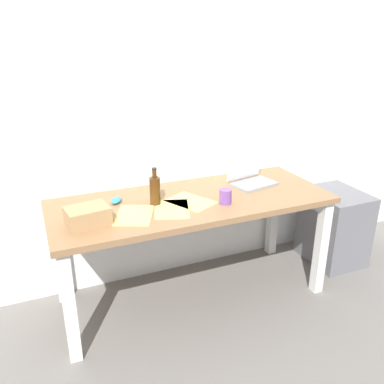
% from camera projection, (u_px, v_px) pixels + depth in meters
% --- Properties ---
extents(ground_plane, '(8.00, 8.00, 0.00)m').
position_uv_depth(ground_plane, '(192.00, 294.00, 2.94)').
color(ground_plane, slate).
extents(back_wall, '(5.20, 0.08, 2.60)m').
position_uv_depth(back_wall, '(169.00, 106.00, 2.82)').
color(back_wall, white).
rests_on(back_wall, ground).
extents(desk, '(1.85, 0.73, 0.76)m').
position_uv_depth(desk, '(192.00, 212.00, 2.69)').
color(desk, olive).
rests_on(desk, ground).
extents(laptop_right, '(0.34, 0.28, 0.22)m').
position_uv_depth(laptop_right, '(251.00, 177.00, 2.91)').
color(laptop_right, gray).
rests_on(laptop_right, desk).
extents(beer_bottle, '(0.07, 0.07, 0.24)m').
position_uv_depth(beer_bottle, '(155.00, 190.00, 2.54)').
color(beer_bottle, '#47280F').
rests_on(beer_bottle, desk).
extents(computer_mouse, '(0.10, 0.12, 0.03)m').
position_uv_depth(computer_mouse, '(116.00, 200.00, 2.59)').
color(computer_mouse, '#338CC6').
rests_on(computer_mouse, desk).
extents(cardboard_box, '(0.26, 0.20, 0.11)m').
position_uv_depth(cardboard_box, '(88.00, 216.00, 2.29)').
color(cardboard_box, tan).
rests_on(cardboard_box, desk).
extents(coffee_mug, '(0.08, 0.08, 0.09)m').
position_uv_depth(coffee_mug, '(225.00, 196.00, 2.57)').
color(coffee_mug, '#724799').
rests_on(coffee_mug, desk).
extents(paper_yellow_folder, '(0.29, 0.35, 0.00)m').
position_uv_depth(paper_yellow_folder, '(172.00, 209.00, 2.50)').
color(paper_yellow_folder, '#F4E06B').
rests_on(paper_yellow_folder, desk).
extents(paper_sheet_front_left, '(0.31, 0.36, 0.00)m').
position_uv_depth(paper_sheet_front_left, '(134.00, 215.00, 2.42)').
color(paper_sheet_front_left, '#F4E06B').
rests_on(paper_sheet_front_left, desk).
extents(paper_sheet_center, '(0.32, 0.36, 0.00)m').
position_uv_depth(paper_sheet_center, '(190.00, 202.00, 2.61)').
color(paper_sheet_center, '#F4E06B').
rests_on(paper_sheet_center, desk).
extents(filing_cabinet, '(0.40, 0.48, 0.60)m').
position_uv_depth(filing_cabinet, '(334.00, 227.00, 3.30)').
color(filing_cabinet, slate).
rests_on(filing_cabinet, ground).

